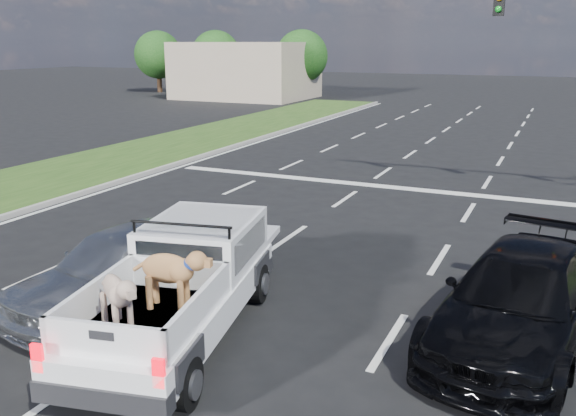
% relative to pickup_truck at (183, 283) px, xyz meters
% --- Properties ---
extents(ground, '(160.00, 160.00, 0.00)m').
position_rel_pickup_truck_xyz_m(ground, '(1.24, 1.06, -0.84)').
color(ground, black).
rests_on(ground, ground).
extents(road_markings, '(17.75, 60.00, 0.01)m').
position_rel_pickup_truck_xyz_m(road_markings, '(1.24, 7.62, -0.84)').
color(road_markings, silver).
rests_on(road_markings, ground).
extents(grass_median_left, '(5.00, 60.00, 0.10)m').
position_rel_pickup_truck_xyz_m(grass_median_left, '(-10.26, 7.06, -0.79)').
color(grass_median_left, '#234615').
rests_on(grass_median_left, ground).
extents(curb_left, '(0.15, 60.00, 0.14)m').
position_rel_pickup_truck_xyz_m(curb_left, '(-7.81, 7.06, -0.77)').
color(curb_left, gray).
rests_on(curb_left, ground).
extents(building_left, '(10.00, 8.00, 4.40)m').
position_rel_pickup_truck_xyz_m(building_left, '(-18.76, 37.06, 1.36)').
color(building_left, tan).
rests_on(building_left, ground).
extents(tree_far_a, '(4.20, 4.20, 5.40)m').
position_rel_pickup_truck_xyz_m(tree_far_a, '(-28.76, 39.06, 2.44)').
color(tree_far_a, '#332114').
rests_on(tree_far_a, ground).
extents(tree_far_b, '(4.20, 4.20, 5.40)m').
position_rel_pickup_truck_xyz_m(tree_far_b, '(-22.76, 39.06, 2.44)').
color(tree_far_b, '#332114').
rests_on(tree_far_b, ground).
extents(tree_far_c, '(4.20, 4.20, 5.40)m').
position_rel_pickup_truck_xyz_m(tree_far_c, '(-14.76, 39.06, 2.44)').
color(tree_far_c, '#332114').
rests_on(tree_far_c, ground).
extents(pickup_truck, '(2.64, 5.05, 1.80)m').
position_rel_pickup_truck_xyz_m(pickup_truck, '(0.00, 0.00, 0.00)').
color(pickup_truck, black).
rests_on(pickup_truck, ground).
extents(silver_sedan, '(2.49, 4.53, 1.46)m').
position_rel_pickup_truck_xyz_m(silver_sedan, '(-1.46, 0.40, -0.11)').
color(silver_sedan, '#B4B8BC').
rests_on(silver_sedan, ground).
extents(black_coupe, '(2.70, 5.11, 1.41)m').
position_rel_pickup_truck_xyz_m(black_coupe, '(4.76, 1.82, -0.14)').
color(black_coupe, black).
rests_on(black_coupe, ground).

